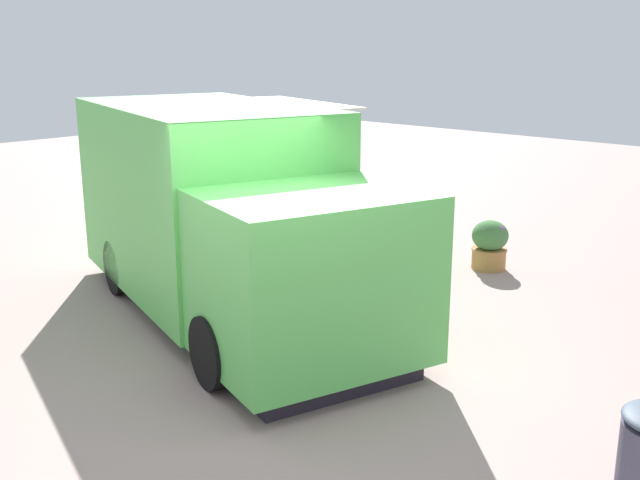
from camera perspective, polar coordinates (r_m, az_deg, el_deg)
The scene contains 4 objects.
ground_plane at distance 7.37m, azimuth -2.64°, elevation -11.39°, with size 40.00×40.00×0.00m, color #A78D86.
food_truck at distance 9.13m, azimuth -7.20°, elevation 1.68°, with size 3.99×5.95×2.51m.
person_customer at distance 13.88m, azimuth -1.40°, elevation 2.91°, with size 0.78×0.68×0.93m.
planter_flowering_far at distance 11.27m, azimuth 12.85°, elevation -0.32°, with size 0.53×0.53×0.73m.
Camera 1 is at (4.57, 4.77, 3.26)m, focal length 41.82 mm.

